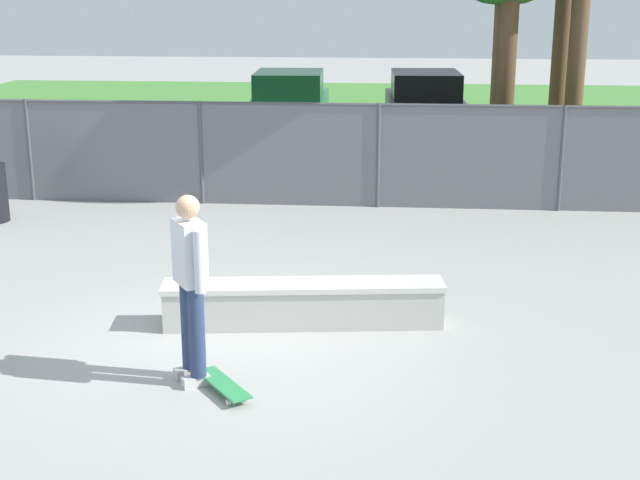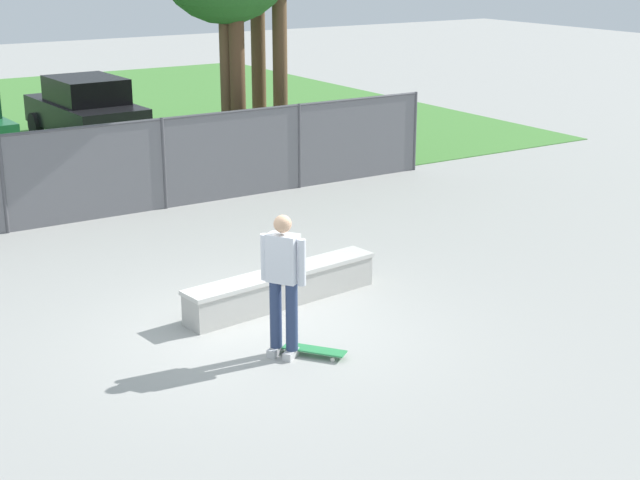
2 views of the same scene
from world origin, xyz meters
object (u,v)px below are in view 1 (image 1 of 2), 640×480
(skateboard, at_px, (223,384))
(car_green, at_px, (290,105))
(car_black, at_px, (425,105))
(concrete_ledge, at_px, (304,304))
(skateboarder, at_px, (191,281))

(skateboard, distance_m, car_green, 14.39)
(car_green, distance_m, car_black, 3.32)
(car_green, bearing_deg, car_black, 4.11)
(concrete_ledge, xyz_separation_m, car_black, (1.65, 12.82, 0.59))
(skateboarder, relative_size, car_green, 0.43)
(skateboarder, bearing_deg, skateboard, -33.28)
(skateboarder, bearing_deg, car_green, 93.16)
(skateboard, xyz_separation_m, car_black, (2.22, 14.57, 0.77))
(concrete_ledge, relative_size, car_green, 0.73)
(concrete_ledge, height_order, car_black, car_black)
(skateboard, relative_size, car_black, 0.18)
(skateboarder, xyz_separation_m, car_green, (-0.78, 14.12, -0.17))
(skateboard, relative_size, car_green, 0.18)
(skateboard, xyz_separation_m, car_green, (-1.10, 14.33, 0.77))
(concrete_ledge, distance_m, skateboarder, 1.93)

